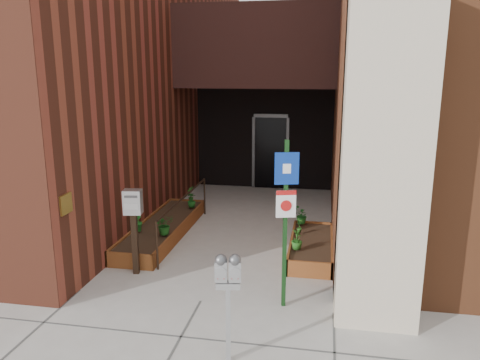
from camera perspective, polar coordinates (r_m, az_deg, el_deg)
The scene contains 15 objects.
ground at distance 7.41m, azimuth -4.84°, elevation -14.50°, with size 80.00×80.00×0.00m, color #9E9991.
architecture at distance 13.44m, azimuth 2.09°, elevation 19.84°, with size 20.00×14.60×10.00m.
planter_left at distance 10.16m, azimuth -9.35°, elevation -5.93°, with size 0.90×3.60×0.30m.
planter_right at distance 9.13m, azimuth 8.69°, elevation -8.14°, with size 0.80×2.20×0.30m.
handrail at distance 9.78m, azimuth -6.82°, elevation -2.84°, with size 0.04×3.34×0.90m.
parking_meter at distance 5.57m, azimuth -1.48°, elevation -12.01°, with size 0.32×0.17×1.38m.
sign_post at distance 6.69m, azimuth 5.59°, elevation -3.32°, with size 0.34×0.12×2.51m.
payment_dropbox at distance 8.11m, azimuth -12.87°, elevation -4.04°, with size 0.33×0.27×1.50m.
shrub_left_a at distance 9.30m, azimuth -9.19°, elevation -5.38°, with size 0.35×0.35×0.39m, color #184F16.
shrub_left_b at distance 9.58m, azimuth -12.43°, elevation -4.94°, with size 0.22×0.22×0.40m, color #1C621E.
shrub_left_c at distance 11.02m, azimuth -5.94°, elevation -2.44°, with size 0.19×0.19×0.35m, color #175118.
shrub_left_d at distance 11.46m, azimuth -6.04°, elevation -1.73°, with size 0.20×0.20×0.38m, color #25601B.
shrub_right_a at distance 8.52m, azimuth 6.95°, elevation -7.23°, with size 0.20×0.20×0.35m, color #235E1B.
shrub_right_b at distance 9.35m, azimuth 7.29°, elevation -5.48°, with size 0.16×0.16×0.31m, color #27621C.
shrub_right_c at distance 9.88m, azimuth 7.48°, elevation -4.32°, with size 0.32×0.32×0.36m, color #1B5F1E.
Camera 1 is at (1.77, -6.31, 3.45)m, focal length 35.00 mm.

